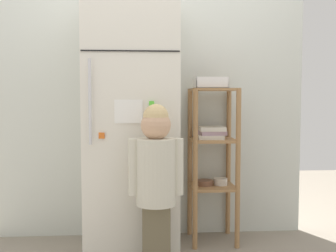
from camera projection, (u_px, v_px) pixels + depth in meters
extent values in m
plane|color=gray|center=(149.00, 248.00, 2.97)|extent=(6.00, 6.00, 0.00)
cube|color=silver|center=(147.00, 89.00, 3.21)|extent=(2.45, 0.03, 2.29)
cube|color=silver|center=(132.00, 123.00, 2.92)|extent=(0.64, 0.56, 1.79)
cube|color=black|center=(131.00, 51.00, 2.60)|extent=(0.62, 0.01, 0.01)
cylinder|color=silver|center=(90.00, 102.00, 2.58)|extent=(0.02, 0.02, 0.54)
cube|color=white|center=(129.00, 111.00, 2.63)|extent=(0.18, 0.01, 0.15)
cube|color=#56D636|center=(152.00, 104.00, 2.63)|extent=(0.03, 0.02, 0.03)
cube|color=#C9520E|center=(132.00, 171.00, 2.65)|extent=(0.04, 0.01, 0.04)
cube|color=red|center=(164.00, 194.00, 2.68)|extent=(0.04, 0.01, 0.04)
cube|color=orange|center=(148.00, 188.00, 2.67)|extent=(0.04, 0.01, 0.04)
cube|color=orange|center=(102.00, 136.00, 2.62)|extent=(0.04, 0.02, 0.04)
cube|color=#6B6047|center=(156.00, 239.00, 2.54)|extent=(0.17, 0.11, 0.43)
cylinder|color=beige|center=(156.00, 172.00, 2.52)|extent=(0.24, 0.24, 0.41)
sphere|color=beige|center=(155.00, 139.00, 2.57)|extent=(0.11, 0.11, 0.11)
sphere|color=tan|center=(156.00, 125.00, 2.50)|extent=(0.18, 0.18, 0.18)
sphere|color=tan|center=(156.00, 117.00, 2.49)|extent=(0.16, 0.16, 0.16)
cylinder|color=beige|center=(134.00, 167.00, 2.50)|extent=(0.07, 0.07, 0.34)
cylinder|color=beige|center=(178.00, 167.00, 2.52)|extent=(0.07, 0.07, 0.34)
cylinder|color=#9E7247|center=(195.00, 169.00, 2.91)|extent=(0.04, 0.04, 1.15)
cylinder|color=#9E7247|center=(238.00, 169.00, 2.94)|extent=(0.04, 0.04, 1.15)
cylinder|color=#9E7247|center=(190.00, 162.00, 3.23)|extent=(0.04, 0.04, 1.15)
cylinder|color=#9E7247|center=(228.00, 162.00, 3.25)|extent=(0.04, 0.04, 1.15)
cube|color=#9E7247|center=(213.00, 90.00, 3.04)|extent=(0.32, 0.33, 0.02)
cube|color=#9E7247|center=(213.00, 140.00, 3.07)|extent=(0.32, 0.33, 0.02)
cube|color=#9E7247|center=(213.00, 186.00, 3.09)|extent=(0.32, 0.33, 0.02)
cube|color=silver|center=(210.00, 137.00, 3.06)|extent=(0.19, 0.19, 0.03)
cube|color=#B293A3|center=(212.00, 133.00, 3.08)|extent=(0.20, 0.21, 0.03)
cube|color=silver|center=(212.00, 129.00, 3.07)|extent=(0.20, 0.20, 0.03)
cylinder|color=brown|center=(205.00, 183.00, 3.09)|extent=(0.12, 0.12, 0.04)
cylinder|color=beige|center=(220.00, 182.00, 3.10)|extent=(0.10, 0.10, 0.05)
cube|color=white|center=(211.00, 88.00, 3.03)|extent=(0.24, 0.18, 0.01)
cube|color=white|center=(213.00, 82.00, 2.94)|extent=(0.24, 0.01, 0.08)
cube|color=white|center=(209.00, 83.00, 3.11)|extent=(0.24, 0.01, 0.08)
cube|color=white|center=(195.00, 83.00, 3.02)|extent=(0.01, 0.18, 0.08)
cube|color=white|center=(226.00, 83.00, 3.03)|extent=(0.01, 0.18, 0.08)
sphere|color=#A01915|center=(216.00, 82.00, 3.01)|extent=(0.07, 0.07, 0.07)
sphere|color=#A9350E|center=(214.00, 83.00, 3.04)|extent=(0.07, 0.07, 0.07)
sphere|color=#A41B1A|center=(206.00, 82.00, 3.01)|extent=(0.07, 0.07, 0.07)
sphere|color=orange|center=(209.00, 83.00, 3.05)|extent=(0.07, 0.07, 0.07)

